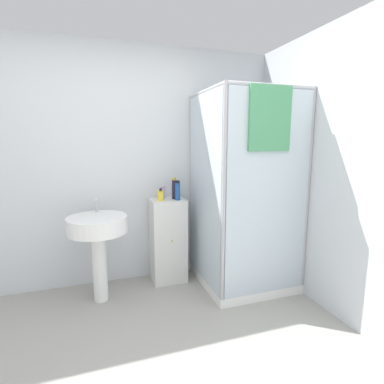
{
  "coord_description": "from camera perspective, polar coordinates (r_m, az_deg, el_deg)",
  "views": [
    {
      "loc": [
        -0.29,
        -1.54,
        1.53
      ],
      "look_at": [
        0.61,
        1.13,
        1.04
      ],
      "focal_mm": 28.0,
      "sensor_mm": 36.0,
      "label": 1
    }
  ],
  "objects": [
    {
      "name": "shampoo_bottle_blue",
      "position": [
        3.12,
        -2.77,
        0.26
      ],
      "size": [
        0.05,
        0.05,
        0.21
      ],
      "color": "#1E4C93",
      "rests_on": "vanity_cabinet"
    },
    {
      "name": "shampoo_bottle_tall_black",
      "position": [
        3.19,
        -3.41,
        0.65
      ],
      "size": [
        0.05,
        0.05,
        0.23
      ],
      "color": "#281E33",
      "rests_on": "vanity_cabinet"
    },
    {
      "name": "wall_back",
      "position": [
        3.26,
        -13.46,
        4.72
      ],
      "size": [
        6.4,
        0.06,
        2.5
      ],
      "primitive_type": "cube",
      "color": "silver",
      "rests_on": "ground_plane"
    },
    {
      "name": "soap_dispenser",
      "position": [
        3.12,
        -6.01,
        -0.67
      ],
      "size": [
        0.07,
        0.07,
        0.13
      ],
      "color": "yellow",
      "rests_on": "vanity_cabinet"
    },
    {
      "name": "lotion_bottle_white",
      "position": [
        3.2,
        -5.5,
        -0.06
      ],
      "size": [
        0.04,
        0.04,
        0.17
      ],
      "color": "#B299C6",
      "rests_on": "vanity_cabinet"
    },
    {
      "name": "vanity_cabinet",
      "position": [
        3.31,
        -4.6,
        -9.09
      ],
      "size": [
        0.36,
        0.34,
        0.91
      ],
      "color": "silver",
      "rests_on": "ground_plane"
    },
    {
      "name": "sink",
      "position": [
        2.95,
        -17.5,
        -7.61
      ],
      "size": [
        0.54,
        0.54,
        0.96
      ],
      "color": "white",
      "rests_on": "ground_plane"
    },
    {
      "name": "shower_enclosure",
      "position": [
        3.18,
        9.42,
        -8.16
      ],
      "size": [
        0.91,
        0.94,
        2.01
      ],
      "color": "white",
      "rests_on": "ground_plane"
    }
  ]
}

